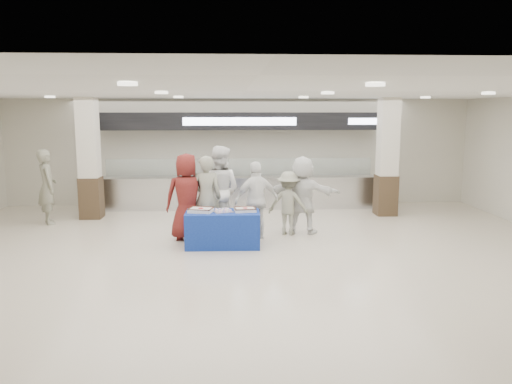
{
  "coord_description": "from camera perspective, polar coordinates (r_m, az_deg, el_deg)",
  "views": [
    {
      "loc": [
        -0.29,
        -9.15,
        2.86
      ],
      "look_at": [
        0.28,
        1.6,
        1.09
      ],
      "focal_mm": 35.0,
      "sensor_mm": 36.0,
      "label": 1
    }
  ],
  "objects": [
    {
      "name": "cupcake_tray",
      "position": [
        10.48,
        -3.76,
        -2.14
      ],
      "size": [
        0.47,
        0.42,
        0.06
      ],
      "color": "#B2B2B7",
      "rests_on": "display_table"
    },
    {
      "name": "civilian_white",
      "position": [
        11.68,
        5.36,
        -0.32
      ],
      "size": [
        1.77,
        1.03,
        1.82
      ],
      "primitive_type": "imported",
      "rotation": [
        0.0,
        0.0,
        2.83
      ],
      "color": "white",
      "rests_on": "ground"
    },
    {
      "name": "soldier_bg",
      "position": [
        13.68,
        -22.75,
        0.57
      ],
      "size": [
        0.73,
        0.83,
        1.9
      ],
      "primitive_type": "imported",
      "rotation": [
        0.0,
        0.0,
        2.07
      ],
      "color": "gray",
      "rests_on": "ground"
    },
    {
      "name": "soldier_a",
      "position": [
        11.13,
        -5.72,
        -0.65
      ],
      "size": [
        0.71,
        0.49,
        1.88
      ],
      "primitive_type": "imported",
      "rotation": [
        0.0,
        0.0,
        3.2
      ],
      "color": "gray",
      "rests_on": "ground"
    },
    {
      "name": "display_table",
      "position": [
        10.61,
        -3.82,
        -4.25
      ],
      "size": [
        1.56,
        0.8,
        0.75
      ],
      "primitive_type": "cube",
      "rotation": [
        0.0,
        0.0,
        -0.01
      ],
      "color": "navy",
      "rests_on": "ground"
    },
    {
      "name": "ground",
      "position": [
        9.59,
        -1.17,
        -8.03
      ],
      "size": [
        14.0,
        14.0,
        0.0
      ],
      "primitive_type": "plane",
      "color": "beige",
      "rests_on": "ground"
    },
    {
      "name": "sheet_cake_right",
      "position": [
        10.53,
        -1.26,
        -1.98
      ],
      "size": [
        0.48,
        0.39,
        0.09
      ],
      "color": "silver",
      "rests_on": "display_table"
    },
    {
      "name": "serving_line",
      "position": [
        14.65,
        -1.86,
        2.64
      ],
      "size": [
        8.7,
        0.85,
        2.8
      ],
      "color": "silver",
      "rests_on": "ground"
    },
    {
      "name": "column_right",
      "position": [
        14.08,
        14.76,
        3.59
      ],
      "size": [
        0.55,
        0.55,
        3.2
      ],
      "color": "#342517",
      "rests_on": "ground"
    },
    {
      "name": "sheet_cake_left",
      "position": [
        10.53,
        -6.32,
        -2.02
      ],
      "size": [
        0.55,
        0.47,
        0.1
      ],
      "color": "silver",
      "rests_on": "display_table"
    },
    {
      "name": "column_left",
      "position": [
        13.92,
        -18.5,
        3.36
      ],
      "size": [
        0.55,
        0.55,
        3.2
      ],
      "color": "#342517",
      "rests_on": "ground"
    },
    {
      "name": "soldier_b",
      "position": [
        11.55,
        3.72,
        -1.29
      ],
      "size": [
        1.08,
        0.82,
        1.47
      ],
      "primitive_type": "imported",
      "rotation": [
        0.0,
        0.0,
        2.83
      ],
      "color": "gray",
      "rests_on": "ground"
    },
    {
      "name": "chef_short",
      "position": [
        11.14,
        0.07,
        -0.95
      ],
      "size": [
        1.1,
        0.72,
        1.74
      ],
      "primitive_type": "imported",
      "rotation": [
        0.0,
        0.0,
        3.45
      ],
      "color": "white",
      "rests_on": "ground"
    },
    {
      "name": "civilian_maroon",
      "position": [
        11.15,
        -7.9,
        -0.53
      ],
      "size": [
        0.99,
        0.69,
        1.94
      ],
      "primitive_type": "imported",
      "rotation": [
        0.0,
        0.0,
        3.22
      ],
      "color": "maroon",
      "rests_on": "ground"
    },
    {
      "name": "chef_tall",
      "position": [
        11.54,
        -4.21,
        0.18
      ],
      "size": [
        1.24,
        1.13,
        2.06
      ],
      "primitive_type": "imported",
      "rotation": [
        0.0,
        0.0,
        2.71
      ],
      "color": "white",
      "rests_on": "ground"
    }
  ]
}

